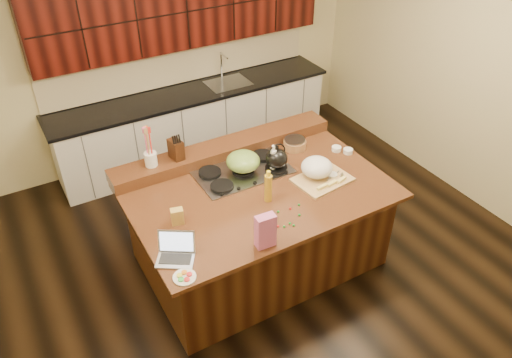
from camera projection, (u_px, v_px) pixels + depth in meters
room at (259, 150)px, 4.43m from camera, size 5.52×5.02×2.72m
island at (259, 225)px, 4.95m from camera, size 2.40×1.60×0.92m
back_ledge at (225, 149)px, 5.14m from camera, size 2.40×0.30×0.12m
cooktop at (243, 171)px, 4.88m from camera, size 0.92×0.52×0.05m
back_counter at (191, 87)px, 6.33m from camera, size 3.70×0.66×2.40m
kettle at (277, 158)px, 4.84m from camera, size 0.25×0.25×0.20m
green_bowl at (243, 161)px, 4.81m from camera, size 0.39×0.39×0.18m
laptop at (176, 251)px, 3.92m from camera, size 0.37×0.35×0.20m
oil_bottle at (268, 188)px, 4.46m from camera, size 0.08×0.08×0.27m
vinegar_bottle at (273, 161)px, 4.84m from camera, size 0.08×0.08×0.25m
wooden_tray at (318, 170)px, 4.76m from camera, size 0.56×0.45×0.21m
ramekin_a at (332, 176)px, 4.81m from camera, size 0.12×0.12×0.04m
ramekin_b at (348, 151)px, 5.17m from camera, size 0.13×0.13×0.04m
ramekin_c at (336, 149)px, 5.21m from camera, size 0.11×0.11×0.04m
strainer_bowl at (295, 144)px, 5.24m from camera, size 0.25×0.25×0.09m
kitchen_timer at (342, 175)px, 4.80m from camera, size 0.10×0.10×0.07m
pink_bag at (265, 231)px, 3.97m from camera, size 0.17×0.10×0.30m
candy_plate at (185, 277)px, 3.77m from camera, size 0.19×0.19×0.01m
package_box at (177, 216)px, 4.24m from camera, size 0.12×0.10×0.15m
utensil_crock at (151, 159)px, 4.75m from camera, size 0.16×0.16×0.14m
knife_block at (176, 149)px, 4.84m from camera, size 0.12×0.17×0.20m
gumdrop_0 at (273, 215)px, 4.35m from camera, size 0.02×0.02×0.02m
gumdrop_1 at (294, 225)px, 4.24m from camera, size 0.02×0.02×0.02m
gumdrop_2 at (262, 217)px, 4.33m from camera, size 0.02×0.02×0.02m
gumdrop_3 at (278, 212)px, 4.39m from camera, size 0.02×0.02×0.02m
gumdrop_4 at (290, 209)px, 4.43m from camera, size 0.02×0.02×0.02m
gumdrop_5 at (290, 223)px, 4.26m from camera, size 0.02×0.02×0.02m
gumdrop_6 at (269, 224)px, 4.25m from camera, size 0.02×0.02×0.02m
gumdrop_7 at (299, 205)px, 4.47m from camera, size 0.02×0.02×0.02m
gumdrop_8 at (278, 226)px, 4.23m from camera, size 0.02×0.02×0.02m
gumdrop_9 at (284, 227)px, 4.23m from camera, size 0.02×0.02×0.02m
gumdrop_10 at (257, 221)px, 4.29m from camera, size 0.02×0.02×0.02m
gumdrop_11 at (299, 215)px, 4.36m from camera, size 0.02×0.02×0.02m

